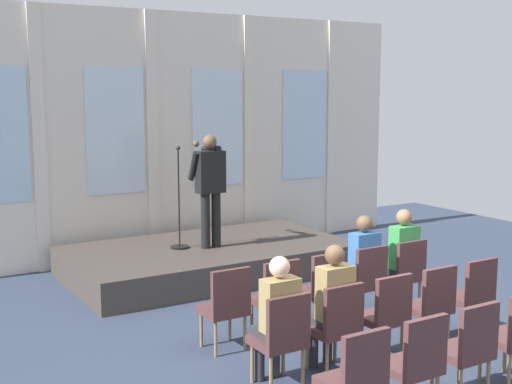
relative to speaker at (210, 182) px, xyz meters
name	(u,v)px	position (x,y,z in m)	size (l,w,h in m)	color
ground_plane	(398,367)	(0.03, -4.11, -1.43)	(14.88, 14.88, 0.00)	#2D384C
rear_partition	(169,135)	(0.07, 1.61, 0.62)	(9.28, 0.14, 4.10)	silver
stage_platform	(209,259)	(0.03, 0.13, -1.21)	(4.23, 2.38, 0.44)	#3F3833
speaker	(210,182)	(0.00, 0.00, 0.00)	(0.52, 0.69, 1.71)	black
mic_stand	(179,226)	(-0.42, 0.19, -0.66)	(0.28, 0.28, 1.55)	black
chair_r0_c0	(226,303)	(-1.26, -2.81, -0.90)	(0.46, 0.44, 0.94)	olive
chair_r0_c1	(277,294)	(-0.62, -2.81, -0.90)	(0.46, 0.44, 0.94)	olive
chair_r0_c2	(323,286)	(0.03, -2.81, -0.90)	(0.46, 0.44, 0.94)	olive
chair_r0_c3	(365,278)	(0.68, -2.81, -0.90)	(0.46, 0.44, 0.94)	olive
audience_r0_c3	(361,261)	(0.68, -2.73, -0.71)	(0.36, 0.39, 1.31)	#2D2D33
chair_r0_c4	(405,271)	(1.33, -2.81, -0.90)	(0.46, 0.44, 0.94)	olive
audience_r0_c4	(401,254)	(1.33, -2.73, -0.70)	(0.36, 0.39, 1.32)	#2D2D33
chair_r1_c0	(282,334)	(-1.26, -3.91, -0.90)	(0.46, 0.44, 0.94)	olive
audience_r1_c0	(277,314)	(-1.26, -3.82, -0.72)	(0.36, 0.39, 1.28)	#2D2D33
chair_r1_c1	(336,322)	(-0.62, -3.91, -0.90)	(0.46, 0.44, 0.94)	olive
audience_r1_c1	(332,301)	(-0.62, -3.83, -0.70)	(0.36, 0.39, 1.31)	#2D2D33
chair_r1_c2	(386,311)	(0.03, -3.91, -0.90)	(0.46, 0.44, 0.94)	olive
chair_r1_c3	(431,302)	(0.68, -3.91, -0.90)	(0.46, 0.44, 0.94)	olive
chair_r1_c4	(472,292)	(1.33, -3.91, -0.90)	(0.46, 0.44, 0.94)	olive
chair_r2_c0	(356,376)	(-1.26, -5.01, -0.90)	(0.46, 0.44, 0.94)	olive
chair_r2_c1	(415,359)	(-0.62, -5.01, -0.90)	(0.46, 0.44, 0.94)	olive
chair_r2_c2	(468,345)	(0.03, -5.01, -0.90)	(0.46, 0.44, 0.94)	olive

